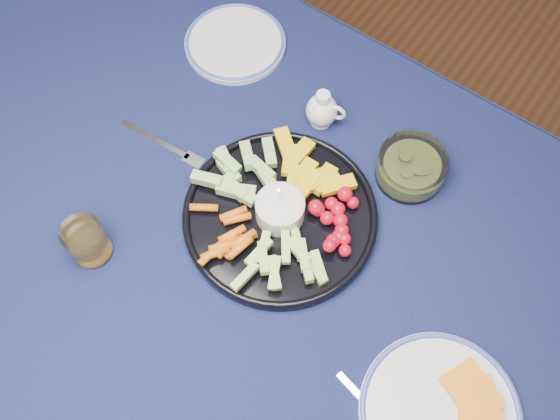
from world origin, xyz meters
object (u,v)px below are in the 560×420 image
Objects in this scene: juice_tumbler at (88,243)px; cheese_plate at (441,412)px; creamer_pitcher at (322,110)px; side_plate_extra at (235,42)px; pickle_bowl at (411,168)px; crudite_platter at (279,213)px; dining_table at (246,271)px.

cheese_plate is at bearing 10.35° from juice_tumbler.
juice_tumbler is at bearing -110.30° from creamer_pitcher.
cheese_plate is 3.03× the size of juice_tumbler.
creamer_pitcher reaches higher than side_plate_extra.
pickle_bowl reaches higher than cheese_plate.
side_plate_extra is (-0.30, 0.26, -0.01)m from crudite_platter.
creamer_pitcher is (-0.06, 0.21, 0.02)m from crudite_platter.
cheese_plate is (0.40, -0.04, 0.10)m from dining_table.
side_plate_extra is at bearing 138.73° from crudite_platter.
crudite_platter reaches higher than pickle_bowl.
side_plate_extra is (-0.29, 0.35, 0.10)m from dining_table.
cheese_plate is at bearing -37.13° from creamer_pitcher.
pickle_bowl is at bearing 63.13° from dining_table.
pickle_bowl is at bearing -1.47° from creamer_pitcher.
juice_tumbler is at bearing -169.65° from cheese_plate.
side_plate_extra is at bearing 172.76° from pickle_bowl.
creamer_pitcher is at bearing -11.72° from side_plate_extra.
crudite_platter is 0.41m from cheese_plate.
pickle_bowl is at bearing 56.08° from crudite_platter.
creamer_pitcher is at bearing 104.51° from crudite_platter.
creamer_pitcher is 0.25m from side_plate_extra.
crudite_platter is 1.38× the size of cheese_plate.
pickle_bowl is 0.60× the size of side_plate_extra.
dining_table is at bearing -96.69° from crudite_platter.
cheese_plate is 0.62m from juice_tumbler.
creamer_pitcher reaches higher than cheese_plate.
pickle_bowl is at bearing 50.90° from juice_tumbler.
juice_tumbler reaches higher than dining_table.
side_plate_extra reaches higher than dining_table.
pickle_bowl is 0.42m from cheese_plate.
side_plate_extra is at bearing 168.28° from creamer_pitcher.
pickle_bowl reaches higher than side_plate_extra.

